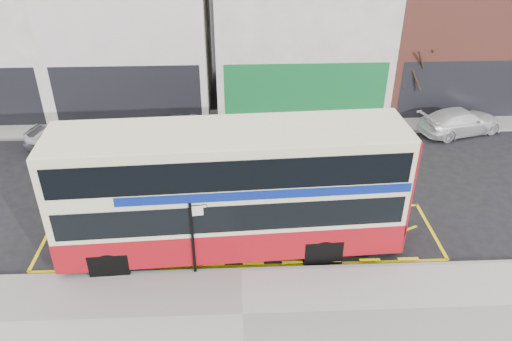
{
  "coord_description": "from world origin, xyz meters",
  "views": [
    {
      "loc": [
        -0.06,
        -12.71,
        11.25
      ],
      "look_at": [
        0.58,
        2.0,
        2.48
      ],
      "focal_mm": 35.0,
      "sensor_mm": 36.0,
      "label": 1
    }
  ],
  "objects_px": {
    "double_decker_bus": "(232,190)",
    "car_grey": "(193,132)",
    "bus_stop_post": "(194,231)",
    "street_tree_right": "(416,56)",
    "car_white": "(461,121)",
    "car_silver": "(70,138)"
  },
  "relations": [
    {
      "from": "double_decker_bus",
      "to": "car_grey",
      "type": "relative_size",
      "value": 2.8
    },
    {
      "from": "double_decker_bus",
      "to": "bus_stop_post",
      "type": "distance_m",
      "value": 1.9
    },
    {
      "from": "bus_stop_post",
      "to": "street_tree_right",
      "type": "xyz_separation_m",
      "value": [
        10.55,
        11.92,
        1.57
      ]
    },
    {
      "from": "car_grey",
      "to": "street_tree_right",
      "type": "relative_size",
      "value": 0.83
    },
    {
      "from": "car_white",
      "to": "street_tree_right",
      "type": "bearing_deg",
      "value": 28.23
    },
    {
      "from": "bus_stop_post",
      "to": "street_tree_right",
      "type": "bearing_deg",
      "value": 41.25
    },
    {
      "from": "car_grey",
      "to": "car_white",
      "type": "bearing_deg",
      "value": -88.29
    },
    {
      "from": "bus_stop_post",
      "to": "street_tree_right",
      "type": "distance_m",
      "value": 16.0
    },
    {
      "from": "bus_stop_post",
      "to": "car_silver",
      "type": "relative_size",
      "value": 0.63
    },
    {
      "from": "car_silver",
      "to": "car_white",
      "type": "distance_m",
      "value": 18.94
    },
    {
      "from": "double_decker_bus",
      "to": "car_silver",
      "type": "height_order",
      "value": "double_decker_bus"
    },
    {
      "from": "bus_stop_post",
      "to": "car_silver",
      "type": "distance_m",
      "value": 10.76
    },
    {
      "from": "car_grey",
      "to": "street_tree_right",
      "type": "bearing_deg",
      "value": -77.44
    },
    {
      "from": "car_grey",
      "to": "car_silver",
      "type": "bearing_deg",
      "value": 93.2
    },
    {
      "from": "bus_stop_post",
      "to": "car_silver",
      "type": "height_order",
      "value": "bus_stop_post"
    },
    {
      "from": "car_white",
      "to": "street_tree_right",
      "type": "height_order",
      "value": "street_tree_right"
    },
    {
      "from": "car_grey",
      "to": "car_white",
      "type": "height_order",
      "value": "car_grey"
    },
    {
      "from": "car_silver",
      "to": "car_grey",
      "type": "height_order",
      "value": "car_silver"
    },
    {
      "from": "car_silver",
      "to": "car_grey",
      "type": "relative_size",
      "value": 1.03
    },
    {
      "from": "double_decker_bus",
      "to": "bus_stop_post",
      "type": "relative_size",
      "value": 4.3
    },
    {
      "from": "double_decker_bus",
      "to": "car_grey",
      "type": "height_order",
      "value": "double_decker_bus"
    },
    {
      "from": "car_silver",
      "to": "street_tree_right",
      "type": "relative_size",
      "value": 0.85
    }
  ]
}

